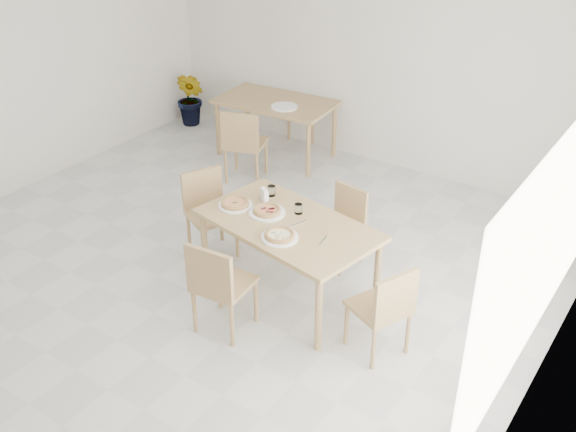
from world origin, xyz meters
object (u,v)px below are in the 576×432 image
Objects in this scene: tumbler_a at (272,191)px; plate_pepperoni at (267,213)px; plate_margherita at (235,205)px; second_table at (276,107)px; tumbler_b at (298,209)px; napkin_holder at (264,195)px; chair_west at (208,207)px; chair_back_n at (308,102)px; chair_south at (218,282)px; chair_east at (385,306)px; plate_empty at (284,107)px; pizza_pepperoni at (267,210)px; chair_north at (344,220)px; pizza_mushroom at (280,235)px; potted_plant at (191,99)px; pizza_margherita at (235,203)px; main_table at (288,231)px; chair_back_s at (243,141)px; plate_mushroom at (280,237)px.

plate_pepperoni is at bearing -61.14° from tumbler_a.
plate_margherita is 0.20× the size of second_table.
tumbler_b is (0.54, 0.21, 0.04)m from plate_margherita.
plate_margherita is at bearing -93.00° from napkin_holder.
chair_west is 2.79× the size of plate_margherita.
tumbler_b is 0.11× the size of chair_back_n.
chair_south is at bearing -98.43° from tumbler_b.
chair_east is 9.01× the size of tumbler_b.
plate_empty is (-0.55, 2.11, 0.27)m from chair_west.
plate_pepperoni is 0.02m from pizza_pepperoni.
chair_north is at bearing -38.11° from chair_west.
chair_back_n reaches higher than pizza_mushroom.
second_table is at bearing -67.36° from chair_south.
pizza_pepperoni is 0.35× the size of potted_plant.
tumbler_a is at bearing -73.33° from chair_back_n.
potted_plant is (-2.38, 2.42, -0.09)m from chair_west.
plate_pepperoni is at bearing -16.69° from napkin_holder.
pizza_mushroom is (0.65, -0.22, 0.00)m from pizza_margherita.
plate_empty is (-1.71, 2.54, -0.02)m from pizza_mushroom.
pizza_mushroom is 0.19× the size of second_table.
main_table is at bearing -69.99° from chair_back_n.
potted_plant is (-2.89, 2.62, -0.38)m from pizza_margherita.
main_table is 0.23m from tumbler_b.
main_table is at bearing 117.57° from chair_back_s.
chair_west is at bearing -179.34° from tumbler_b.
plate_empty is at bearing -118.54° from chair_back_s.
pizza_mushroom reaches higher than potted_plant.
chair_back_s is (-1.49, 1.56, -0.25)m from pizza_pepperoni.
plate_mushroom is 0.43m from plate_pepperoni.
second_table is (-1.69, 3.19, 0.16)m from chair_south.
chair_back_s is (-2.82, 1.84, 0.05)m from chair_east.
main_table is at bearing -57.08° from second_table.
chair_east is at bearing -2.52° from main_table.
chair_south is 1.14× the size of chair_north.
chair_north is (0.11, 0.78, -0.23)m from main_table.
chair_south is at bearing -61.67° from pizza_margherita.
plate_margherita is 0.02m from pizza_margherita.
chair_north is 1.08m from plate_mushroom.
pizza_pepperoni is 4.13m from potted_plant.
pizza_margherita reaches higher than chair_north.
pizza_margherita is at bearing -65.29° from plate_empty.
pizza_mushroom is 4.00m from chair_back_n.
tumbler_a is at bearing 116.46° from chair_back_s.
chair_back_n is (-2.00, 2.44, 0.03)m from chair_north.
chair_south is 2.67× the size of pizza_margherita.
tumbler_a is at bearing 130.66° from pizza_mushroom.
plate_empty is at bearing 121.42° from pizza_pepperoni.
main_table is at bearing 2.60° from plate_margherita.
chair_north is 2.66× the size of pizza_mushroom.
chair_back_n reaches higher than plate_margherita.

